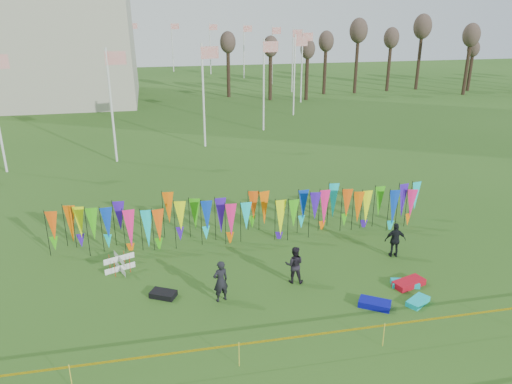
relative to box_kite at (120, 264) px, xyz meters
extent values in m
plane|color=#244A15|center=(5.78, -4.44, -0.38)|extent=(160.00, 160.00, 0.00)
cylinder|color=silver|center=(19.78, 43.56, 3.62)|extent=(0.16, 0.16, 8.00)
plane|color=#B31A13|center=(20.38, 43.56, 6.92)|extent=(1.40, 0.00, 1.40)
cylinder|color=silver|center=(18.82, 50.81, 3.62)|extent=(0.16, 0.16, 8.00)
plane|color=#B31A13|center=(19.42, 50.81, 6.92)|extent=(1.40, 0.00, 1.40)
cylinder|color=silver|center=(16.02, 57.56, 3.62)|extent=(0.16, 0.16, 8.00)
plane|color=#B31A13|center=(16.62, 57.56, 6.92)|extent=(1.40, 0.00, 1.40)
cylinder|color=silver|center=(11.57, 63.36, 3.62)|extent=(0.16, 0.16, 8.00)
plane|color=#B31A13|center=(12.17, 63.36, 6.92)|extent=(1.40, 0.00, 1.40)
cylinder|color=silver|center=(5.78, 67.81, 3.62)|extent=(0.16, 0.16, 8.00)
plane|color=#B31A13|center=(6.38, 67.81, 6.92)|extent=(1.40, 0.00, 1.40)
cylinder|color=silver|center=(-0.98, 70.61, 3.62)|extent=(0.16, 0.16, 8.00)
plane|color=#B31A13|center=(-0.38, 70.61, 6.92)|extent=(1.40, 0.00, 1.40)
cylinder|color=silver|center=(-8.22, 71.56, 3.62)|extent=(0.16, 0.16, 8.00)
plane|color=#B31A13|center=(-7.62, 71.56, 6.92)|extent=(1.40, 0.00, 1.40)
cylinder|color=silver|center=(-15.47, 70.61, 3.62)|extent=(0.16, 0.16, 8.00)
plane|color=#B31A13|center=(-14.87, 70.61, 6.92)|extent=(1.40, 0.00, 1.40)
cylinder|color=silver|center=(-0.98, 16.51, 3.62)|extent=(0.16, 0.16, 8.00)
plane|color=#B31A13|center=(-0.38, 16.51, 6.92)|extent=(1.40, 0.00, 1.40)
cylinder|color=silver|center=(5.78, 19.31, 3.62)|extent=(0.16, 0.16, 8.00)
plane|color=#B31A13|center=(6.38, 19.31, 6.92)|extent=(1.40, 0.00, 1.40)
cylinder|color=silver|center=(11.57, 23.76, 3.62)|extent=(0.16, 0.16, 8.00)
plane|color=#B31A13|center=(12.17, 23.76, 6.92)|extent=(1.40, 0.00, 1.40)
cylinder|color=silver|center=(16.02, 29.56, 3.62)|extent=(0.16, 0.16, 8.00)
plane|color=#B31A13|center=(16.62, 29.56, 6.92)|extent=(1.40, 0.00, 1.40)
cylinder|color=silver|center=(18.82, 36.31, 3.62)|extent=(0.16, 0.16, 8.00)
plane|color=#B31A13|center=(19.42, 36.31, 6.92)|extent=(1.40, 0.00, 1.40)
cylinder|color=black|center=(-3.22, 2.20, 0.74)|extent=(0.03, 0.03, 2.22)
cone|color=#F7530D|center=(-2.94, 2.20, 0.97)|extent=(0.64, 0.64, 1.60)
cylinder|color=black|center=(-2.64, 2.20, 0.74)|extent=(0.03, 0.03, 2.22)
cone|color=#FF6608|center=(-2.36, 2.20, 0.97)|extent=(0.64, 0.64, 1.60)
cylinder|color=black|center=(-2.06, 2.20, 0.74)|extent=(0.03, 0.03, 2.22)
cone|color=#E9FF0D|center=(-1.78, 2.20, 0.97)|extent=(0.64, 0.64, 1.60)
cylinder|color=black|center=(-1.48, 2.20, 0.74)|extent=(0.03, 0.03, 2.22)
cone|color=#38B314|center=(-1.20, 2.20, 0.97)|extent=(0.64, 0.64, 1.60)
cylinder|color=black|center=(-0.90, 2.20, 0.74)|extent=(0.03, 0.03, 2.22)
cone|color=#0B38BB|center=(-0.62, 2.20, 0.97)|extent=(0.64, 0.64, 1.60)
cylinder|color=black|center=(-0.32, 2.20, 0.74)|extent=(0.03, 0.03, 2.22)
cone|color=#3D14B4|center=(-0.04, 2.20, 0.97)|extent=(0.64, 0.64, 1.60)
cylinder|color=black|center=(0.26, 2.20, 0.74)|extent=(0.03, 0.03, 2.22)
cone|color=#FF1C76|center=(0.54, 2.20, 0.97)|extent=(0.64, 0.64, 1.60)
cylinder|color=black|center=(0.84, 2.20, 0.74)|extent=(0.03, 0.03, 2.22)
cone|color=#0ECBD2|center=(1.12, 2.20, 0.97)|extent=(0.64, 0.64, 1.60)
cylinder|color=black|center=(1.42, 2.20, 0.74)|extent=(0.03, 0.03, 2.22)
cone|color=#F7530D|center=(1.70, 2.20, 0.97)|extent=(0.64, 0.64, 1.60)
cylinder|color=black|center=(2.00, 2.20, 0.74)|extent=(0.03, 0.03, 2.22)
cone|color=#FF6608|center=(2.28, 2.20, 0.97)|extent=(0.64, 0.64, 1.60)
cylinder|color=black|center=(2.58, 2.20, 0.74)|extent=(0.03, 0.03, 2.22)
cone|color=#E9FF0D|center=(2.86, 2.20, 0.97)|extent=(0.64, 0.64, 1.60)
cylinder|color=black|center=(3.16, 2.20, 0.74)|extent=(0.03, 0.03, 2.22)
cone|color=#38B314|center=(3.44, 2.20, 0.97)|extent=(0.64, 0.64, 1.60)
cylinder|color=black|center=(3.74, 2.20, 0.74)|extent=(0.03, 0.03, 2.22)
cone|color=#0B38BB|center=(4.02, 2.20, 0.97)|extent=(0.64, 0.64, 1.60)
cylinder|color=black|center=(4.32, 2.20, 0.74)|extent=(0.03, 0.03, 2.22)
cone|color=#3D14B4|center=(4.60, 2.20, 0.97)|extent=(0.64, 0.64, 1.60)
cylinder|color=black|center=(4.90, 2.20, 0.74)|extent=(0.03, 0.03, 2.22)
cone|color=#FF1C76|center=(5.18, 2.20, 0.97)|extent=(0.64, 0.64, 1.60)
cylinder|color=black|center=(5.49, 2.20, 0.74)|extent=(0.03, 0.03, 2.22)
cone|color=#0ECBD2|center=(5.77, 2.20, 0.97)|extent=(0.64, 0.64, 1.60)
cylinder|color=black|center=(6.07, 2.20, 0.74)|extent=(0.03, 0.03, 2.22)
cone|color=#F7530D|center=(6.35, 2.20, 0.97)|extent=(0.64, 0.64, 1.60)
cylinder|color=black|center=(6.65, 2.20, 0.74)|extent=(0.03, 0.03, 2.22)
cone|color=#FF6608|center=(6.93, 2.20, 0.97)|extent=(0.64, 0.64, 1.60)
cylinder|color=black|center=(7.23, 2.20, 0.74)|extent=(0.03, 0.03, 2.22)
cone|color=#E9FF0D|center=(7.51, 2.20, 0.97)|extent=(0.64, 0.64, 1.60)
cylinder|color=black|center=(7.81, 2.20, 0.74)|extent=(0.03, 0.03, 2.22)
cone|color=#38B314|center=(8.09, 2.20, 0.97)|extent=(0.64, 0.64, 1.60)
cylinder|color=black|center=(8.39, 2.20, 0.74)|extent=(0.03, 0.03, 2.22)
cone|color=#0B38BB|center=(8.67, 2.20, 0.97)|extent=(0.64, 0.64, 1.60)
cylinder|color=black|center=(8.97, 2.20, 0.74)|extent=(0.03, 0.03, 2.22)
cone|color=#3D14B4|center=(9.25, 2.20, 0.97)|extent=(0.64, 0.64, 1.60)
cylinder|color=black|center=(9.55, 2.20, 0.74)|extent=(0.03, 0.03, 2.22)
cone|color=#FF1C76|center=(9.83, 2.20, 0.97)|extent=(0.64, 0.64, 1.60)
cylinder|color=black|center=(10.13, 2.20, 0.74)|extent=(0.03, 0.03, 2.22)
cone|color=#0ECBD2|center=(10.41, 2.20, 0.97)|extent=(0.64, 0.64, 1.60)
cylinder|color=black|center=(10.71, 2.20, 0.74)|extent=(0.03, 0.03, 2.22)
cone|color=#F7530D|center=(10.99, 2.20, 0.97)|extent=(0.64, 0.64, 1.60)
cylinder|color=black|center=(11.29, 2.20, 0.74)|extent=(0.03, 0.03, 2.22)
cone|color=#FF6608|center=(11.57, 2.20, 0.97)|extent=(0.64, 0.64, 1.60)
cylinder|color=black|center=(11.87, 2.20, 0.74)|extent=(0.03, 0.03, 2.22)
cone|color=#E9FF0D|center=(12.15, 2.20, 0.97)|extent=(0.64, 0.64, 1.60)
cylinder|color=black|center=(12.45, 2.20, 0.74)|extent=(0.03, 0.03, 2.22)
cone|color=#38B314|center=(12.73, 2.20, 0.97)|extent=(0.64, 0.64, 1.60)
cylinder|color=black|center=(13.03, 2.20, 0.74)|extent=(0.03, 0.03, 2.22)
cone|color=#0B38BB|center=(13.31, 2.20, 0.97)|extent=(0.64, 0.64, 1.60)
cylinder|color=black|center=(13.61, 2.20, 0.74)|extent=(0.03, 0.03, 2.22)
cone|color=#3D14B4|center=(13.89, 2.20, 0.97)|extent=(0.64, 0.64, 1.60)
cylinder|color=black|center=(14.20, 2.20, 0.74)|extent=(0.03, 0.03, 2.22)
cone|color=#FF1C76|center=(14.48, 2.20, 0.97)|extent=(0.64, 0.64, 1.60)
cylinder|color=black|center=(14.78, 2.20, 0.74)|extent=(0.03, 0.03, 2.22)
cone|color=#0ECBD2|center=(15.06, 2.20, 0.97)|extent=(0.64, 0.64, 1.60)
cube|color=#E1BC04|center=(5.78, -6.93, 0.44)|extent=(26.00, 0.01, 0.08)
cylinder|color=yellow|center=(-1.22, -6.93, 0.07)|extent=(0.02, 0.02, 0.90)
cylinder|color=yellow|center=(3.78, -6.93, 0.07)|extent=(0.02, 0.02, 0.90)
cylinder|color=yellow|center=(8.78, -6.93, 0.07)|extent=(0.02, 0.02, 0.90)
cylinder|color=#322419|center=(11.78, 39.56, 2.82)|extent=(0.44, 0.44, 6.40)
ellipsoid|color=#47372F|center=(11.78, 39.56, 6.18)|extent=(1.92, 1.92, 2.56)
cylinder|color=#322419|center=(15.78, 39.56, 2.82)|extent=(0.44, 0.44, 6.40)
ellipsoid|color=#47372F|center=(15.78, 39.56, 6.18)|extent=(1.92, 1.92, 2.56)
cylinder|color=#322419|center=(19.78, 39.56, 2.82)|extent=(0.44, 0.44, 6.40)
ellipsoid|color=#47372F|center=(19.78, 39.56, 6.18)|extent=(1.92, 1.92, 2.56)
cylinder|color=#322419|center=(23.78, 39.56, 2.82)|extent=(0.44, 0.44, 6.40)
ellipsoid|color=#47372F|center=(23.78, 39.56, 6.18)|extent=(1.92, 1.92, 2.56)
cylinder|color=#322419|center=(27.78, 39.56, 2.82)|extent=(0.44, 0.44, 6.40)
ellipsoid|color=#47372F|center=(27.78, 39.56, 6.18)|extent=(1.92, 1.92, 2.56)
cylinder|color=#322419|center=(31.78, 39.56, 2.82)|extent=(0.44, 0.44, 6.40)
ellipsoid|color=#47372F|center=(31.78, 39.56, 6.18)|extent=(1.92, 1.92, 2.56)
cylinder|color=#322419|center=(35.78, 39.56, 2.82)|extent=(0.44, 0.44, 6.40)
ellipsoid|color=#47372F|center=(35.78, 39.56, 6.18)|extent=(1.92, 1.92, 2.56)
cylinder|color=#322419|center=(39.78, 39.56, 2.82)|extent=(0.44, 0.44, 6.40)
ellipsoid|color=#47372F|center=(39.78, 39.56, 6.18)|extent=(1.92, 1.92, 2.56)
cylinder|color=#322419|center=(43.78, 39.56, 2.82)|extent=(0.44, 0.44, 6.40)
ellipsoid|color=#47372F|center=(43.78, 39.56, 6.18)|extent=(1.92, 1.92, 2.56)
cylinder|color=#322419|center=(47.78, 39.56, 2.82)|extent=(0.44, 0.44, 6.40)
ellipsoid|color=#47372F|center=(47.78, 39.56, 6.18)|extent=(1.92, 1.92, 2.56)
cylinder|color=red|center=(-0.33, -0.33, 0.00)|extent=(0.02, 0.02, 0.75)
cylinder|color=red|center=(0.33, -0.33, 0.00)|extent=(0.02, 0.02, 0.75)
cylinder|color=red|center=(-0.33, 0.33, 0.00)|extent=(0.02, 0.02, 0.75)
cylinder|color=red|center=(0.33, 0.33, 0.00)|extent=(0.02, 0.02, 0.75)
imported|color=black|center=(3.92, -3.11, 0.48)|extent=(0.73, 0.63, 1.70)
imported|color=black|center=(7.05, -2.34, 0.42)|extent=(0.87, 0.67, 1.59)
imported|color=black|center=(12.09, -1.12, 0.44)|extent=(1.02, 0.68, 1.63)
cube|color=#0DC5CD|center=(11.25, -4.86, -0.28)|extent=(1.11, 0.95, 0.20)
cube|color=#090C99|center=(9.55, -4.71, -0.25)|extent=(1.30, 1.14, 0.24)
cube|color=red|center=(11.54, -3.60, -0.25)|extent=(1.46, 0.99, 0.24)
cube|color=black|center=(1.74, -2.39, -0.26)|extent=(1.13, 0.96, 0.23)
cube|color=#0EB6C7|center=(11.39, -3.55, -0.27)|extent=(1.18, 0.77, 0.21)
camera|label=1|loc=(1.87, -19.58, 10.35)|focal=35.00mm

